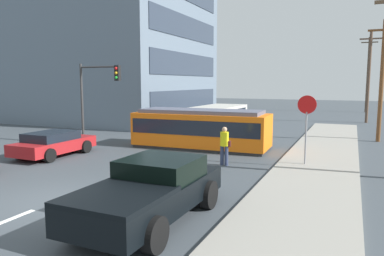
{
  "coord_description": "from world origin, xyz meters",
  "views": [
    {
      "loc": [
        8.03,
        -7.95,
        3.55
      ],
      "look_at": [
        0.48,
        9.08,
        1.21
      ],
      "focal_mm": 34.03,
      "sensor_mm": 36.0,
      "label": 1
    }
  ],
  "objects_px": {
    "city_bus": "(217,118)",
    "traffic_light_mast": "(97,88)",
    "streetcar_tram": "(201,128)",
    "utility_pole_mid": "(382,79)",
    "utility_pole_distant": "(368,74)",
    "pedestrian_crossing": "(225,144)",
    "pickup_truck_parked": "(151,190)",
    "utility_pole_far": "(369,76)",
    "stop_sign": "(307,115)",
    "parked_sedan_mid": "(53,143)"
  },
  "relations": [
    {
      "from": "pedestrian_crossing",
      "to": "parked_sedan_mid",
      "type": "distance_m",
      "value": 8.36
    },
    {
      "from": "utility_pole_mid",
      "to": "pedestrian_crossing",
      "type": "bearing_deg",
      "value": -123.36
    },
    {
      "from": "pedestrian_crossing",
      "to": "traffic_light_mast",
      "type": "height_order",
      "value": "traffic_light_mast"
    },
    {
      "from": "pedestrian_crossing",
      "to": "traffic_light_mast",
      "type": "relative_size",
      "value": 0.36
    },
    {
      "from": "city_bus",
      "to": "parked_sedan_mid",
      "type": "distance_m",
      "value": 11.65
    },
    {
      "from": "city_bus",
      "to": "utility_pole_mid",
      "type": "xyz_separation_m",
      "value": [
        10.13,
        0.5,
        2.68
      ]
    },
    {
      "from": "stop_sign",
      "to": "utility_pole_far",
      "type": "relative_size",
      "value": 0.37
    },
    {
      "from": "streetcar_tram",
      "to": "utility_pole_far",
      "type": "height_order",
      "value": "utility_pole_far"
    },
    {
      "from": "stop_sign",
      "to": "utility_pole_mid",
      "type": "relative_size",
      "value": 0.4
    },
    {
      "from": "pickup_truck_parked",
      "to": "pedestrian_crossing",
      "type": "bearing_deg",
      "value": 92.68
    },
    {
      "from": "parked_sedan_mid",
      "to": "streetcar_tram",
      "type": "bearing_deg",
      "value": 40.91
    },
    {
      "from": "streetcar_tram",
      "to": "utility_pole_distant",
      "type": "height_order",
      "value": "utility_pole_distant"
    },
    {
      "from": "pickup_truck_parked",
      "to": "traffic_light_mast",
      "type": "height_order",
      "value": "traffic_light_mast"
    },
    {
      "from": "pedestrian_crossing",
      "to": "utility_pole_mid",
      "type": "distance_m",
      "value": 12.03
    },
    {
      "from": "utility_pole_far",
      "to": "utility_pole_distant",
      "type": "relative_size",
      "value": 0.9
    },
    {
      "from": "city_bus",
      "to": "utility_pole_mid",
      "type": "height_order",
      "value": "utility_pole_mid"
    },
    {
      "from": "utility_pole_mid",
      "to": "utility_pole_far",
      "type": "height_order",
      "value": "utility_pole_far"
    },
    {
      "from": "pickup_truck_parked",
      "to": "stop_sign",
      "type": "relative_size",
      "value": 1.75
    },
    {
      "from": "streetcar_tram",
      "to": "pedestrian_crossing",
      "type": "height_order",
      "value": "streetcar_tram"
    },
    {
      "from": "streetcar_tram",
      "to": "utility_pole_distant",
      "type": "distance_m",
      "value": 31.55
    },
    {
      "from": "parked_sedan_mid",
      "to": "stop_sign",
      "type": "distance_m",
      "value": 11.81
    },
    {
      "from": "streetcar_tram",
      "to": "pedestrian_crossing",
      "type": "bearing_deg",
      "value": -53.92
    },
    {
      "from": "streetcar_tram",
      "to": "utility_pole_mid",
      "type": "relative_size",
      "value": 1.03
    },
    {
      "from": "utility_pole_mid",
      "to": "utility_pole_far",
      "type": "relative_size",
      "value": 0.91
    },
    {
      "from": "parked_sedan_mid",
      "to": "utility_pole_far",
      "type": "relative_size",
      "value": 0.52
    },
    {
      "from": "traffic_light_mast",
      "to": "utility_pole_mid",
      "type": "distance_m",
      "value": 16.62
    },
    {
      "from": "city_bus",
      "to": "utility_pole_distant",
      "type": "bearing_deg",
      "value": 67.46
    },
    {
      "from": "pedestrian_crossing",
      "to": "city_bus",
      "type": "bearing_deg",
      "value": 111.74
    },
    {
      "from": "pickup_truck_parked",
      "to": "utility_pole_mid",
      "type": "relative_size",
      "value": 0.7
    },
    {
      "from": "stop_sign",
      "to": "parked_sedan_mid",
      "type": "bearing_deg",
      "value": -167.66
    },
    {
      "from": "streetcar_tram",
      "to": "pickup_truck_parked",
      "type": "bearing_deg",
      "value": -74.42
    },
    {
      "from": "parked_sedan_mid",
      "to": "utility_pole_far",
      "type": "distance_m",
      "value": 26.78
    },
    {
      "from": "pickup_truck_parked",
      "to": "traffic_light_mast",
      "type": "xyz_separation_m",
      "value": [
        -8.6,
        8.79,
        2.45
      ]
    },
    {
      "from": "city_bus",
      "to": "traffic_light_mast",
      "type": "xyz_separation_m",
      "value": [
        -4.58,
        -7.23,
        2.15
      ]
    },
    {
      "from": "city_bus",
      "to": "stop_sign",
      "type": "relative_size",
      "value": 2.06
    },
    {
      "from": "utility_pole_mid",
      "to": "utility_pole_distant",
      "type": "relative_size",
      "value": 0.82
    },
    {
      "from": "utility_pole_mid",
      "to": "parked_sedan_mid",
      "type": "bearing_deg",
      "value": -142.57
    },
    {
      "from": "city_bus",
      "to": "pickup_truck_parked",
      "type": "bearing_deg",
      "value": -75.93
    },
    {
      "from": "city_bus",
      "to": "pickup_truck_parked",
      "type": "relative_size",
      "value": 1.18
    },
    {
      "from": "pedestrian_crossing",
      "to": "stop_sign",
      "type": "xyz_separation_m",
      "value": [
        3.21,
        1.05,
        1.25
      ]
    },
    {
      "from": "streetcar_tram",
      "to": "utility_pole_mid",
      "type": "xyz_separation_m",
      "value": [
        8.97,
        6.29,
        2.68
      ]
    },
    {
      "from": "streetcar_tram",
      "to": "traffic_light_mast",
      "type": "distance_m",
      "value": 6.3
    },
    {
      "from": "pedestrian_crossing",
      "to": "utility_pole_distant",
      "type": "bearing_deg",
      "value": 79.24
    },
    {
      "from": "pedestrian_crossing",
      "to": "utility_pole_distant",
      "type": "height_order",
      "value": "utility_pole_distant"
    },
    {
      "from": "parked_sedan_mid",
      "to": "utility_pole_far",
      "type": "xyz_separation_m",
      "value": [
        14.32,
        22.36,
        3.5
      ]
    },
    {
      "from": "pickup_truck_parked",
      "to": "parked_sedan_mid",
      "type": "xyz_separation_m",
      "value": [
        -8.54,
        5.29,
        -0.18
      ]
    },
    {
      "from": "city_bus",
      "to": "pickup_truck_parked",
      "type": "xyz_separation_m",
      "value": [
        4.01,
        -16.01,
        -0.3
      ]
    },
    {
      "from": "city_bus",
      "to": "utility_pole_distant",
      "type": "distance_m",
      "value": 26.51
    },
    {
      "from": "utility_pole_mid",
      "to": "utility_pole_distant",
      "type": "distance_m",
      "value": 23.79
    },
    {
      "from": "pedestrian_crossing",
      "to": "utility_pole_far",
      "type": "relative_size",
      "value": 0.21
    }
  ]
}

